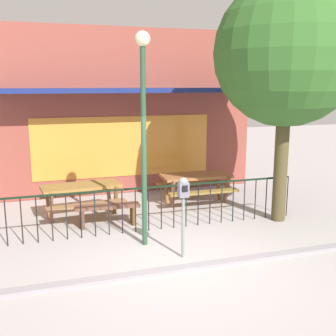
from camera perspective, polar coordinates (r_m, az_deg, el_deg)
The scene contains 10 objects.
ground at distance 7.47m, azimuth 1.70°, elevation -12.75°, with size 40.00×40.00×0.00m, color #A9A1A1.
pub_storefront at distance 11.75m, azimuth -6.48°, elevation 7.79°, with size 7.74×1.51×4.60m.
patio_fence_front at distance 8.72m, azimuth -1.83°, elevation -4.51°, with size 6.53×0.04×0.97m.
picnic_table_left at distance 9.81m, azimuth -11.97°, elevation -3.22°, with size 1.95×1.56×0.79m.
picnic_table_right at distance 10.69m, azimuth 3.95°, elevation -1.77°, with size 1.83×1.39×0.79m.
patio_bench at distance 9.14m, azimuth -8.39°, elevation -5.89°, with size 1.42×0.40×0.48m.
parking_meter_near at distance 7.23m, azimuth 2.14°, elevation -3.93°, with size 0.18×0.17×1.48m.
street_tree at distance 9.41m, azimuth 16.24°, elevation 15.04°, with size 3.16×3.16×5.32m.
street_lamp at distance 7.59m, azimuth -3.45°, elevation 8.02°, with size 0.28×0.28×4.01m.
curb_edge at distance 7.17m, azimuth 2.65°, elevation -13.85°, with size 10.84×0.20×0.11m, color gray.
Camera 1 is at (-2.25, -6.42, 3.09)m, focal length 43.81 mm.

